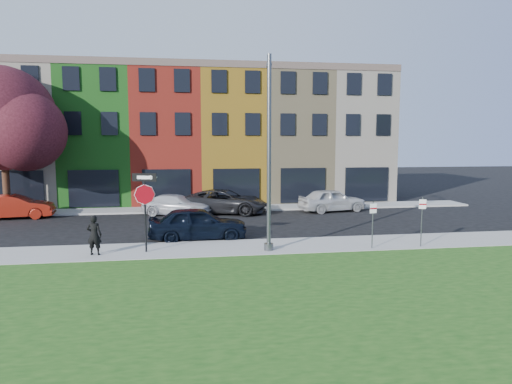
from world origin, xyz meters
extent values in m
plane|color=black|center=(0.00, 0.00, 0.00)|extent=(120.00, 120.00, 0.00)
cube|color=#98958F|center=(2.00, 3.00, 0.06)|extent=(40.00, 3.00, 0.12)
cube|color=#98958F|center=(-3.00, 15.00, 0.06)|extent=(40.00, 2.40, 0.12)
cube|color=beige|center=(-15.00, 21.20, 5.00)|extent=(5.00, 10.00, 10.00)
cube|color=#287E22|center=(-10.00, 21.20, 5.00)|extent=(5.00, 10.00, 10.00)
cube|color=red|center=(-5.00, 21.20, 5.00)|extent=(5.00, 10.00, 10.00)
cube|color=gold|center=(0.00, 21.20, 5.00)|extent=(5.00, 10.00, 10.00)
cube|color=#958460|center=(5.00, 21.20, 5.00)|extent=(5.00, 10.00, 10.00)
cube|color=beige|center=(10.00, 21.20, 5.00)|extent=(5.00, 10.00, 10.00)
cube|color=black|center=(-2.50, 16.14, 1.50)|extent=(30.00, 0.12, 2.60)
cylinder|color=black|center=(-5.35, 2.74, 1.77)|extent=(0.08, 0.08, 3.29)
cylinder|color=white|center=(-5.35, 2.72, 2.59)|extent=(0.85, 0.27, 0.87)
cylinder|color=maroon|center=(-5.35, 2.69, 2.59)|extent=(0.81, 0.25, 0.83)
cube|color=black|center=(-5.35, 2.72, 3.31)|extent=(1.02, 0.32, 0.34)
cube|color=white|center=(-5.35, 2.69, 3.31)|extent=(0.64, 0.20, 0.14)
imported|color=black|center=(-7.42, 2.52, 0.96)|extent=(0.74, 0.60, 1.68)
imported|color=black|center=(-3.08, 5.31, 0.81)|extent=(2.27, 4.91, 1.63)
imported|color=maroon|center=(-14.16, 13.10, 0.75)|extent=(2.60, 4.89, 1.49)
imported|color=#B8B8BD|center=(-4.25, 12.87, 0.67)|extent=(5.00, 5.89, 1.34)
imported|color=black|center=(-1.11, 13.21, 0.80)|extent=(5.94, 7.25, 1.59)
imported|color=silver|center=(6.22, 12.93, 0.79)|extent=(3.59, 5.32, 1.57)
cylinder|color=#4C4E51|center=(-0.12, 2.22, 4.27)|extent=(0.18, 0.18, 8.30)
cylinder|color=#4C4E51|center=(-0.12, 2.22, 0.27)|extent=(0.40, 0.40, 0.30)
cylinder|color=#4C4E51|center=(0.06, 3.21, 8.32)|extent=(0.47, 1.99, 0.12)
cube|color=#4C4E51|center=(0.25, 4.29, 8.27)|extent=(0.34, 0.59, 0.16)
cylinder|color=#4C4E51|center=(4.46, 1.90, 1.16)|extent=(0.05, 0.05, 2.07)
cube|color=white|center=(4.46, 1.87, 1.90)|extent=(0.32, 0.07, 0.42)
cube|color=maroon|center=(4.46, 1.85, 1.90)|extent=(0.32, 0.06, 0.06)
cylinder|color=#4C4E51|center=(6.77, 1.90, 1.23)|extent=(0.05, 0.05, 2.23)
cube|color=white|center=(6.77, 1.87, 2.03)|extent=(0.32, 0.07, 0.42)
cube|color=maroon|center=(6.77, 1.85, 2.03)|extent=(0.32, 0.06, 0.06)
cylinder|color=black|center=(-15.00, 14.20, 2.02)|extent=(0.44, 0.44, 3.81)
sphere|color=black|center=(-15.00, 14.20, 6.22)|extent=(6.54, 6.54, 6.54)
sphere|color=black|center=(-13.36, 13.22, 5.40)|extent=(4.90, 4.90, 4.90)
sphere|color=black|center=(-14.67, 14.85, 7.36)|extent=(3.92, 3.92, 3.92)
camera|label=1|loc=(-3.58, -16.83, 4.88)|focal=32.00mm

